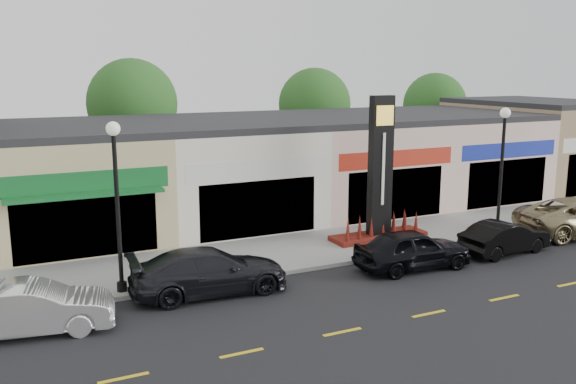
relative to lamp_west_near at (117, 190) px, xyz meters
name	(u,v)px	position (x,y,z in m)	size (l,w,h in m)	color
ground	(373,283)	(8.00, -2.50, -3.48)	(120.00, 120.00, 0.00)	black
sidewalk	(314,248)	(8.00, 1.85, -3.40)	(52.00, 4.30, 0.15)	gray
curb	(342,263)	(8.00, -0.40, -3.40)	(52.00, 0.20, 0.15)	gray
shop_beige	(70,179)	(-0.50, 8.96, -1.08)	(7.00, 10.85, 4.80)	tan
shop_cream	(220,168)	(6.50, 8.97, -1.08)	(7.00, 10.01, 4.80)	silver
shop_pink_w	(343,160)	(13.50, 8.97, -1.08)	(7.00, 10.01, 4.80)	#D2A8A0
shop_pink_e	(445,152)	(20.50, 8.97, -1.08)	(7.00, 10.01, 4.80)	#D2A8A0
shop_tan	(533,142)	(27.50, 8.98, -0.83)	(7.00, 10.01, 5.30)	#9B815A
tree_rear_west	(132,104)	(4.00, 17.00, 1.74)	(5.20, 5.20, 7.83)	#382619
tree_rear_mid	(314,104)	(16.00, 17.00, 1.41)	(4.80, 4.80, 7.29)	#382619
tree_rear_east	(434,105)	(26.00, 17.00, 1.15)	(4.60, 4.60, 6.94)	#382619
lamp_west_near	(117,190)	(0.00, 0.00, 0.00)	(0.44, 0.44, 5.47)	black
lamp_east_near	(502,158)	(16.00, 0.00, 0.00)	(0.44, 0.44, 5.47)	black
pylon_sign	(380,189)	(11.00, 1.70, -1.20)	(4.20, 1.30, 6.00)	#4F140D
car_white_van	(32,308)	(-2.76, -1.85, -2.76)	(4.36, 1.52, 1.44)	silver
car_dark_sedan	(209,271)	(2.62, -1.03, -2.73)	(5.15, 2.09, 1.49)	black
car_black_sedan	(413,249)	(10.11, -1.84, -2.73)	(4.38, 1.76, 1.49)	black
car_black_conv	(505,237)	(14.58, -1.86, -2.83)	(3.95, 1.38, 1.30)	black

